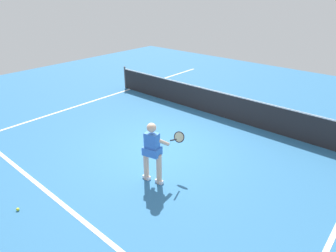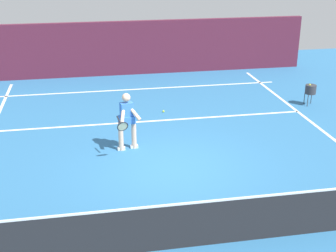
% 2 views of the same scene
% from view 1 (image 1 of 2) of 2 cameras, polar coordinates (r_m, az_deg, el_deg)
% --- Properties ---
extents(ground_plane, '(23.72, 23.72, 0.00)m').
position_cam_1_polar(ground_plane, '(8.66, -1.49, -4.26)').
color(ground_plane, teal).
extents(service_line_marking, '(9.54, 0.10, 0.01)m').
position_cam_1_polar(service_line_marking, '(7.04, -20.12, -13.87)').
color(service_line_marking, white).
rests_on(service_line_marking, ground).
extents(sideline_left_marking, '(0.10, 16.24, 0.01)m').
position_cam_1_polar(sideline_left_marking, '(12.10, -18.46, 3.31)').
color(sideline_left_marking, white).
rests_on(sideline_left_marking, ground).
extents(court_net, '(10.22, 0.08, 1.01)m').
position_cam_1_polar(court_net, '(10.77, 9.87, 4.27)').
color(court_net, '#4C4C51').
rests_on(court_net, ground).
extents(tennis_player, '(0.69, 1.05, 1.55)m').
position_cam_1_polar(tennis_player, '(6.85, -2.92, -4.72)').
color(tennis_player, beige).
rests_on(tennis_player, ground).
extents(tennis_ball_near, '(0.07, 0.07, 0.07)m').
position_cam_1_polar(tennis_ball_near, '(7.18, -27.20, -14.23)').
color(tennis_ball_near, '#D1E533').
rests_on(tennis_ball_near, ground).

